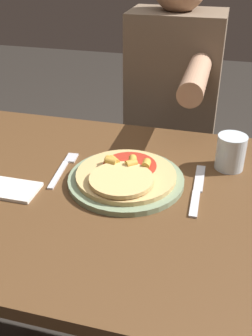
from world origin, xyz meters
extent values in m
cube|color=brown|center=(0.00, 0.00, 0.73)|extent=(1.23, 0.74, 0.03)
cylinder|color=brown|center=(-0.55, 0.31, 0.36)|extent=(0.06, 0.06, 0.72)
cylinder|color=gray|center=(-0.01, 0.04, 0.75)|extent=(0.28, 0.28, 0.01)
cylinder|color=tan|center=(-0.01, 0.04, 0.77)|extent=(0.24, 0.24, 0.01)
cylinder|color=#B22D1E|center=(-0.01, 0.08, 0.78)|extent=(0.13, 0.13, 0.00)
cylinder|color=#DDB771|center=(-0.01, 0.00, 0.78)|extent=(0.15, 0.15, 0.01)
cylinder|color=gold|center=(-0.05, 0.07, 0.79)|extent=(0.03, 0.03, 0.02)
cylinder|color=gold|center=(0.00, 0.08, 0.79)|extent=(0.03, 0.03, 0.02)
cylinder|color=gold|center=(-0.05, 0.06, 0.79)|extent=(0.03, 0.03, 0.02)
cylinder|color=gold|center=(-0.05, 0.07, 0.79)|extent=(0.03, 0.03, 0.02)
cylinder|color=gold|center=(0.04, 0.07, 0.79)|extent=(0.02, 0.03, 0.02)
cylinder|color=gold|center=(0.00, 0.07, 0.79)|extent=(0.03, 0.03, 0.02)
cube|color=silver|center=(-0.18, 0.03, 0.75)|extent=(0.03, 0.13, 0.00)
cube|color=silver|center=(-0.18, 0.12, 0.75)|extent=(0.03, 0.05, 0.00)
cube|color=silver|center=(0.16, -0.01, 0.75)|extent=(0.02, 0.10, 0.00)
cube|color=silver|center=(0.16, 0.10, 0.75)|extent=(0.03, 0.12, 0.00)
cylinder|color=silver|center=(0.23, 0.18, 0.79)|extent=(0.07, 0.07, 0.09)
cube|color=silver|center=(-0.25, -0.06, 0.75)|extent=(0.12, 0.08, 0.01)
cylinder|color=#2D2D38|center=(-0.06, 0.65, 0.26)|extent=(0.11, 0.11, 0.51)
cylinder|color=#2D2D38|center=(0.09, 0.65, 0.26)|extent=(0.11, 0.11, 0.51)
cube|color=#75604C|center=(0.01, 0.65, 0.78)|extent=(0.32, 0.22, 0.53)
cylinder|color=tan|center=(0.11, 0.39, 0.91)|extent=(0.07, 0.30, 0.07)
camera|label=1|loc=(0.20, -0.73, 1.26)|focal=42.00mm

